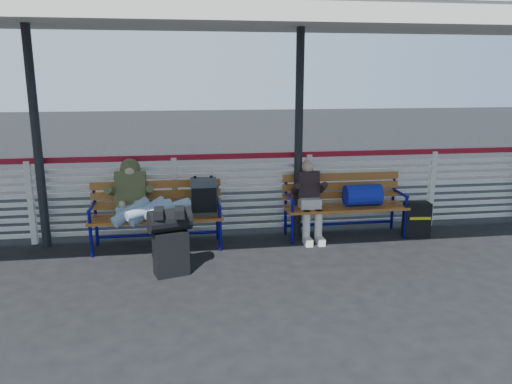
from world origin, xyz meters
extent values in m
plane|color=black|center=(0.00, 0.00, 0.00)|extent=(60.00, 60.00, 0.00)
cube|color=silver|center=(0.00, 1.90, 0.60)|extent=(12.00, 0.04, 1.04)
cube|color=maroon|center=(0.00, 1.90, 1.20)|extent=(12.00, 0.06, 0.08)
cube|color=silver|center=(0.00, 0.90, 3.08)|extent=(12.60, 3.60, 0.16)
cube|color=silver|center=(0.00, -0.85, 2.95)|extent=(12.60, 0.06, 0.30)
cylinder|color=black|center=(-1.80, 1.75, 1.50)|extent=(0.12, 0.12, 3.00)
cylinder|color=black|center=(1.80, 1.75, 1.50)|extent=(0.12, 0.12, 3.00)
cube|color=black|center=(-0.05, 0.46, 0.27)|extent=(0.45, 0.34, 0.54)
cylinder|color=black|center=(-0.05, 0.46, 0.68)|extent=(0.55, 0.40, 0.28)
cube|color=#B16B22|center=(-0.25, 1.41, 0.45)|extent=(1.80, 0.50, 0.04)
cube|color=#B16B22|center=(-0.25, 1.67, 0.72)|extent=(1.80, 0.10, 0.40)
cylinder|color=#0D0B7F|center=(-1.10, 1.21, 0.23)|extent=(0.04, 0.04, 0.45)
cylinder|color=#0D0B7F|center=(0.60, 1.21, 0.23)|extent=(0.04, 0.04, 0.45)
cylinder|color=#0D0B7F|center=(-1.10, 1.68, 0.45)|extent=(0.04, 0.04, 0.90)
cylinder|color=#0D0B7F|center=(0.60, 1.68, 0.45)|extent=(0.04, 0.04, 0.90)
cube|color=#45484C|center=(0.40, 1.43, 0.72)|extent=(0.36, 0.22, 0.50)
cube|color=#B16B22|center=(2.49, 1.55, 0.45)|extent=(1.80, 0.50, 0.04)
cube|color=#B16B22|center=(2.49, 1.81, 0.72)|extent=(1.80, 0.10, 0.40)
cylinder|color=#0D0B7F|center=(1.64, 1.35, 0.23)|extent=(0.04, 0.04, 0.45)
cylinder|color=#0D0B7F|center=(3.34, 1.35, 0.23)|extent=(0.04, 0.04, 0.45)
cylinder|color=#0D0B7F|center=(1.64, 1.82, 0.45)|extent=(0.04, 0.04, 0.90)
cylinder|color=#0D0B7F|center=(3.34, 1.82, 0.45)|extent=(0.04, 0.04, 0.90)
cylinder|color=navy|center=(2.74, 1.55, 0.63)|extent=(0.54, 0.31, 0.31)
cube|color=#97AFCB|center=(-0.60, 1.46, 0.54)|extent=(0.36, 0.26, 0.18)
cube|color=#4B4D28|center=(-0.60, 1.66, 0.80)|extent=(0.42, 0.38, 0.53)
sphere|color=#4B4D28|center=(-0.60, 1.76, 1.08)|extent=(0.28, 0.28, 0.28)
sphere|color=tan|center=(-0.60, 1.72, 1.07)|extent=(0.21, 0.21, 0.21)
cube|color=black|center=(-0.17, 0.40, 0.79)|extent=(0.11, 0.27, 0.10)
cube|color=black|center=(0.07, 0.40, 0.79)|extent=(0.11, 0.27, 0.10)
cube|color=beige|center=(1.94, 1.55, 0.53)|extent=(0.30, 0.24, 0.16)
cube|color=black|center=(1.94, 1.69, 0.78)|extent=(0.32, 0.23, 0.42)
sphere|color=tan|center=(1.94, 1.71, 1.05)|extent=(0.19, 0.19, 0.19)
cylinder|color=beige|center=(1.85, 1.37, 0.24)|extent=(0.11, 0.11, 0.46)
cylinder|color=beige|center=(2.03, 1.37, 0.24)|extent=(0.11, 0.11, 0.46)
cube|color=silver|center=(1.85, 1.27, 0.05)|extent=(0.10, 0.24, 0.10)
cube|color=silver|center=(2.03, 1.27, 0.05)|extent=(0.10, 0.24, 0.10)
cube|color=black|center=(3.54, 1.40, 0.26)|extent=(0.39, 0.25, 0.52)
cube|color=gold|center=(3.54, 1.28, 0.31)|extent=(0.31, 0.05, 0.04)
camera|label=1|loc=(0.11, -5.28, 2.34)|focal=35.00mm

